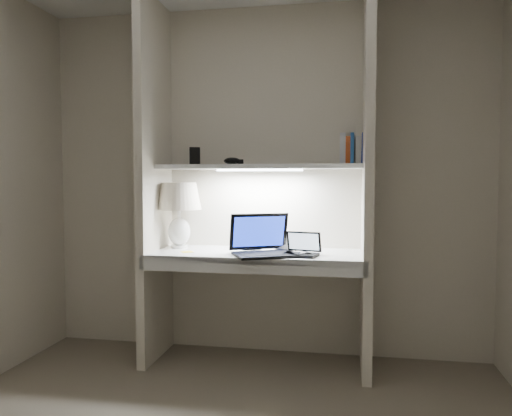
% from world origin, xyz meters
% --- Properties ---
extents(back_wall, '(3.20, 0.01, 2.50)m').
position_xyz_m(back_wall, '(0.00, 1.50, 1.25)').
color(back_wall, beige).
rests_on(back_wall, floor).
extents(alcove_panel_left, '(0.06, 0.55, 2.50)m').
position_xyz_m(alcove_panel_left, '(-0.73, 1.23, 1.25)').
color(alcove_panel_left, beige).
rests_on(alcove_panel_left, floor).
extents(alcove_panel_right, '(0.06, 0.55, 2.50)m').
position_xyz_m(alcove_panel_right, '(0.73, 1.23, 1.25)').
color(alcove_panel_right, beige).
rests_on(alcove_panel_right, floor).
extents(desk, '(1.40, 0.55, 0.04)m').
position_xyz_m(desk, '(0.00, 1.23, 0.75)').
color(desk, white).
rests_on(desk, alcove_panel_left).
extents(desk_apron, '(1.46, 0.03, 0.10)m').
position_xyz_m(desk_apron, '(0.00, 0.96, 0.72)').
color(desk_apron, silver).
rests_on(desk_apron, desk).
extents(shelf, '(1.40, 0.36, 0.03)m').
position_xyz_m(shelf, '(0.00, 1.32, 1.35)').
color(shelf, silver).
rests_on(shelf, back_wall).
extents(strip_light, '(0.60, 0.04, 0.02)m').
position_xyz_m(strip_light, '(0.00, 1.32, 1.33)').
color(strip_light, white).
rests_on(strip_light, shelf).
extents(table_lamp, '(0.32, 0.32, 0.47)m').
position_xyz_m(table_lamp, '(-0.58, 1.32, 1.09)').
color(table_lamp, white).
rests_on(table_lamp, desk).
extents(laptop_main, '(0.51, 0.48, 0.27)m').
position_xyz_m(laptop_main, '(0.06, 1.12, 0.83)').
color(laptop_main, black).
rests_on(laptop_main, desk).
extents(laptop_netbook, '(0.27, 0.25, 0.15)m').
position_xyz_m(laptop_netbook, '(0.31, 1.13, 0.81)').
color(laptop_netbook, black).
rests_on(laptop_netbook, desk).
extents(speaker, '(0.11, 0.10, 0.14)m').
position_xyz_m(speaker, '(0.16, 1.35, 0.84)').
color(speaker, silver).
rests_on(speaker, desk).
extents(mouse, '(0.11, 0.08, 0.04)m').
position_xyz_m(mouse, '(0.34, 1.07, 0.79)').
color(mouse, black).
rests_on(mouse, desk).
extents(cable_coil, '(0.12, 0.12, 0.01)m').
position_xyz_m(cable_coil, '(-0.04, 1.34, 0.78)').
color(cable_coil, black).
rests_on(cable_coil, desk).
extents(sticky_note, '(0.11, 0.11, 0.00)m').
position_xyz_m(sticky_note, '(-0.47, 1.14, 0.77)').
color(sticky_note, yellow).
rests_on(sticky_note, desk).
extents(book_row, '(0.20, 0.14, 0.22)m').
position_xyz_m(book_row, '(0.65, 1.43, 1.47)').
color(book_row, silver).
rests_on(book_row, shelf).
extents(shelf_box, '(0.09, 0.08, 0.13)m').
position_xyz_m(shelf_box, '(-0.48, 1.36, 1.43)').
color(shelf_box, black).
rests_on(shelf_box, shelf).
extents(shelf_gadget, '(0.13, 0.11, 0.05)m').
position_xyz_m(shelf_gadget, '(-0.19, 1.32, 1.39)').
color(shelf_gadget, black).
rests_on(shelf_gadget, shelf).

